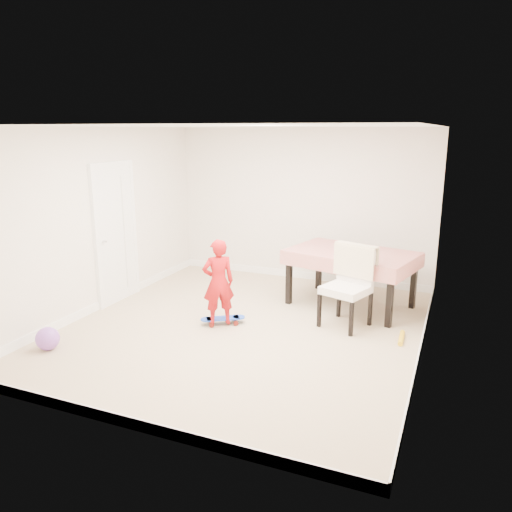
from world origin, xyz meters
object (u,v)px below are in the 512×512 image
at_px(dining_chair, 346,287).
at_px(balloon, 48,339).
at_px(dining_table, 351,279).
at_px(skateboard, 223,321).
at_px(child, 218,285).

xyz_separation_m(dining_chair, balloon, (-3.11, -2.09, -0.40)).
distance_m(dining_table, balloon, 4.19).
relative_size(dining_chair, skateboard, 1.81).
xyz_separation_m(child, balloon, (-1.56, -1.45, -0.44)).
bearing_deg(child, balloon, 4.20).
distance_m(skateboard, child, 0.54).
bearing_deg(child, dining_chair, 163.73).
distance_m(dining_chair, skateboard, 1.71).
bearing_deg(dining_chair, dining_table, 116.02).
relative_size(skateboard, child, 0.52).
height_order(dining_table, skateboard, dining_table).
bearing_deg(balloon, child, 42.97).
bearing_deg(skateboard, dining_chair, -13.66).
relative_size(skateboard, balloon, 2.15).
bearing_deg(dining_table, dining_chair, -68.88).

